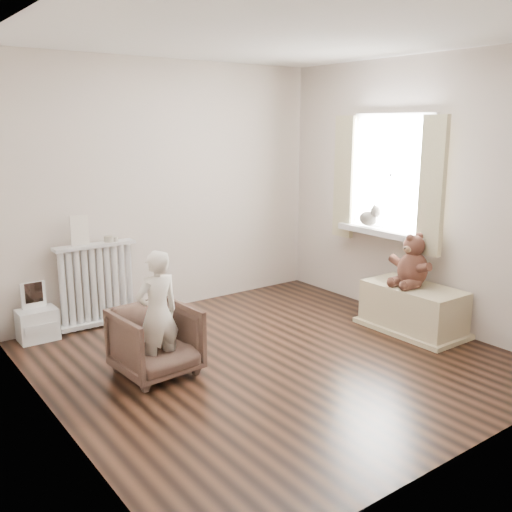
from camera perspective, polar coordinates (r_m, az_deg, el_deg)
floor at (r=4.94m, az=1.72°, el=-10.29°), size 3.60×3.60×0.01m
ceiling at (r=4.57m, az=1.96°, el=21.15°), size 3.60×3.60×0.01m
back_wall at (r=6.08m, az=-8.77°, el=6.74°), size 3.60×0.02×2.60m
front_wall at (r=3.37m, az=21.08°, el=0.91°), size 3.60×0.02×2.60m
left_wall at (r=3.76m, az=-20.32°, el=2.15°), size 0.02×3.60×2.60m
right_wall at (r=5.85m, az=15.91°, el=6.15°), size 0.02×3.60×2.60m
window at (r=6.00m, az=13.49°, el=7.89°), size 0.03×0.90×1.10m
window_sill at (r=6.01m, az=12.64°, el=2.35°), size 0.22×1.10×0.06m
curtain_left at (r=5.56m, az=17.21°, el=6.66°), size 0.06×0.26×1.30m
curtain_right at (r=6.31m, az=8.83°, el=7.79°), size 0.06×0.26×1.30m
radiator at (r=5.80m, az=-15.58°, el=-3.08°), size 0.79×0.15×0.83m
paper_doll at (r=5.62m, az=-17.24°, el=2.46°), size 0.17×0.02×0.29m
tin_a at (r=5.74m, az=-14.48°, el=1.67°), size 0.10×0.10×0.06m
tin_b at (r=5.76m, az=-14.03°, el=1.67°), size 0.08×0.08×0.05m
toy_vanity at (r=5.63m, az=-21.12°, el=-5.20°), size 0.35×0.25×0.54m
armchair at (r=4.63m, az=-9.98°, el=-8.42°), size 0.63×0.64×0.55m
child at (r=4.51m, az=-9.82°, el=-5.69°), size 0.38×0.26×1.01m
toy_bench at (r=5.73m, az=15.41°, el=-5.28°), size 0.50×0.94×0.44m
teddy_bear at (r=5.62m, az=15.43°, el=-0.64°), size 0.41×0.32×0.50m
plush_cat at (r=6.11m, az=11.23°, el=3.83°), size 0.23×0.31×0.24m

